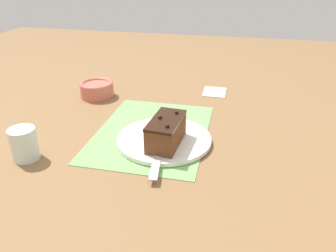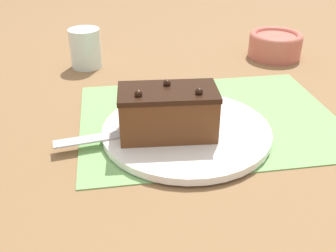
# 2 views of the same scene
# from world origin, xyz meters

# --- Properties ---
(ground_plane) EXTENTS (3.00, 3.00, 0.00)m
(ground_plane) POSITION_xyz_m (0.00, 0.00, 0.00)
(ground_plane) COLOR olive
(placemat_woven) EXTENTS (0.46, 0.34, 0.00)m
(placemat_woven) POSITION_xyz_m (0.00, 0.00, 0.00)
(placemat_woven) COLOR #7AB266
(placemat_woven) RESTS_ON ground_plane
(cake_plate) EXTENTS (0.28, 0.28, 0.01)m
(cake_plate) POSITION_xyz_m (0.05, 0.05, 0.01)
(cake_plate) COLOR white
(cake_plate) RESTS_ON placemat_woven
(chocolate_cake) EXTENTS (0.16, 0.09, 0.09)m
(chocolate_cake) POSITION_xyz_m (0.09, 0.07, 0.06)
(chocolate_cake) COLOR brown
(chocolate_cake) RESTS_ON cake_plate
(serving_knife) EXTENTS (0.25, 0.06, 0.01)m
(serving_knife) POSITION_xyz_m (0.10, 0.05, 0.02)
(serving_knife) COLOR black
(serving_knife) RESTS_ON cake_plate
(drinking_glass) EXTENTS (0.07, 0.07, 0.09)m
(drinking_glass) POSITION_xyz_m (0.22, -0.30, 0.05)
(drinking_glass) COLOR silver
(drinking_glass) RESTS_ON ground_plane
(small_bowl) EXTENTS (0.13, 0.13, 0.06)m
(small_bowl) POSITION_xyz_m (-0.24, -0.29, 0.03)
(small_bowl) COLOR #C66656
(small_bowl) RESTS_ON ground_plane
(folded_napkin) EXTENTS (0.11, 0.09, 0.01)m
(folded_napkin) POSITION_xyz_m (-0.39, 0.16, 0.00)
(folded_napkin) COLOR white
(folded_napkin) RESTS_ON ground_plane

